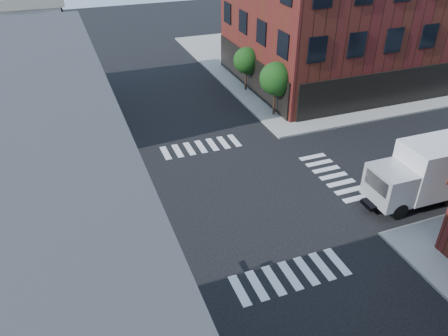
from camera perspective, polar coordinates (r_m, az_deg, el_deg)
ground at (r=27.06m, az=1.63°, el=-3.93°), size 120.00×120.00×0.00m
sidewalk_ne at (r=53.12m, az=14.49°, el=13.59°), size 30.00×30.00×0.15m
building_ne at (r=47.47m, az=18.41°, el=18.38°), size 25.00×16.00×12.00m
tree_near at (r=36.50m, az=6.87°, el=11.31°), size 2.69×2.69×4.49m
tree_far at (r=41.70m, az=3.04°, el=13.69°), size 2.43×2.43×4.07m
signal_pole at (r=18.84m, az=-9.80°, el=-12.17°), size 1.29×1.24×4.60m
box_truck at (r=28.99m, az=25.98°, el=-0.18°), size 8.50×2.73×3.82m
traffic_cone at (r=22.24m, az=-7.80°, el=-12.68°), size 0.44×0.44×0.66m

